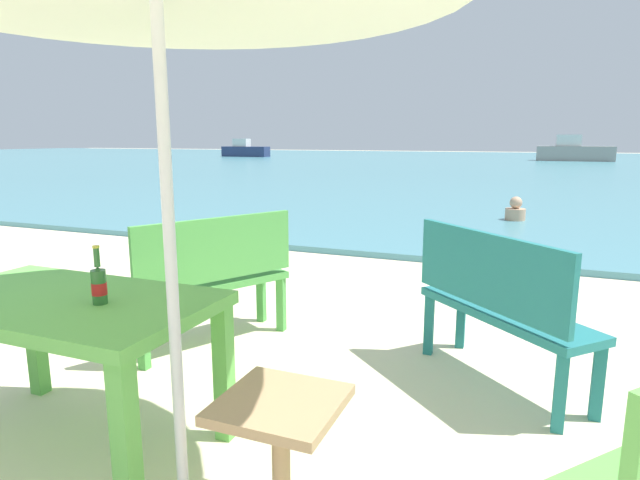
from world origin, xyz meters
The scene contains 9 objects.
sea_water centered at (0.00, 30.00, 0.04)m, with size 120.00×50.00×0.08m, color teal.
picnic_table_green centered at (-0.55, 0.50, 0.65)m, with size 1.40×0.80×0.76m.
beer_bottle_amber centered at (-0.32, 0.49, 0.85)m, with size 0.07×0.07×0.26m.
side_table_wood centered at (0.63, 0.37, 0.35)m, with size 0.44×0.44×0.54m.
bench_teal_center centered at (1.29, 1.95, 0.54)m, with size 1.12×1.08×0.95m.
bench_green_left centered at (-0.64, 1.85, 0.54)m, with size 0.88×1.23×0.95m.
swimmer_person centered at (1.18, 8.46, 0.24)m, with size 0.34×0.34×0.41m.
boat_tanker centered at (3.63, 35.29, 0.66)m, with size 4.41×1.20×1.60m.
boat_fishing_trawler centered at (-19.12, 34.33, 0.56)m, with size 3.69×1.01×1.34m.
Camera 1 is at (1.44, -1.23, 1.49)m, focal length 29.57 mm.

